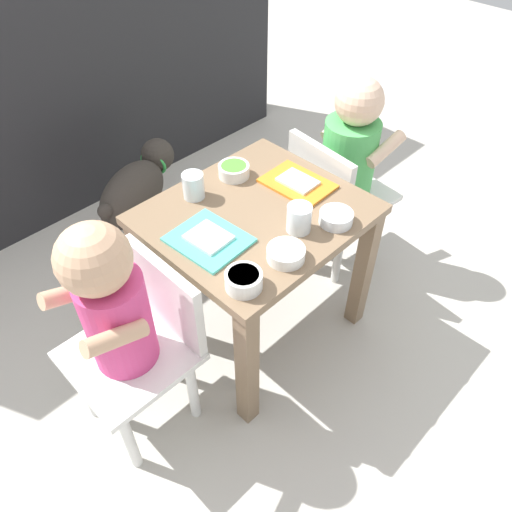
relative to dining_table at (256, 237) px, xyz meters
The scene contains 14 objects.
ground_plane 0.38m from the dining_table, ahead, with size 7.00×7.00×0.00m, color #B2ADA3.
kitchen_cabinet_back 1.09m from the dining_table, 90.00° to the left, with size 2.03×0.32×0.98m, color #232326.
dining_table is the anchor object (origin of this frame).
seated_child_left 0.44m from the dining_table, behind, with size 0.28×0.28×0.69m.
seated_child_right 0.44m from the dining_table, ahead, with size 0.31×0.31×0.68m.
dog 0.61m from the dining_table, 90.39° to the left, with size 0.42×0.28×0.34m.
food_tray_left 0.19m from the dining_table, behind, with size 0.17×0.19×0.02m.
food_tray_right 0.19m from the dining_table, ahead, with size 0.14×0.19×0.02m.
water_cup_left 0.22m from the dining_table, 114.26° to the left, with size 0.06×0.06×0.07m.
water_cup_right 0.18m from the dining_table, 79.84° to the right, with size 0.06×0.06×0.07m.
cereal_bowl_left_side 0.20m from the dining_table, 66.29° to the left, with size 0.09×0.09×0.04m.
veggie_bowl_near 0.29m from the dining_table, 140.98° to the right, with size 0.08×0.08×0.04m.
veggie_bowl_far 0.22m from the dining_table, 113.73° to the right, with size 0.09×0.09×0.03m.
cereal_bowl_right_side 0.24m from the dining_table, 58.17° to the right, with size 0.09×0.09×0.03m.
Camera 1 is at (-0.73, -0.72, 1.30)m, focal length 35.02 mm.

